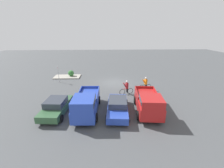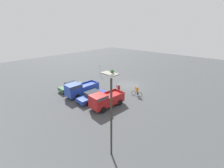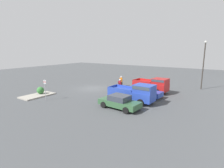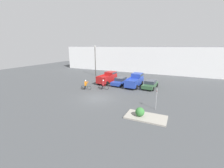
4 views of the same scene
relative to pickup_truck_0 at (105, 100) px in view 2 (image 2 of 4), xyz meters
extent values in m
plane|color=#424447|center=(2.63, -8.70, -1.09)|extent=(80.00, 80.00, 0.00)
cube|color=maroon|center=(-0.03, -0.34, -0.21)|extent=(2.41, 4.98, 1.04)
cube|color=maroon|center=(0.10, 1.10, 0.66)|extent=(1.99, 2.09, 0.69)
cube|color=#333D47|center=(0.10, 1.10, 0.81)|extent=(2.03, 1.94, 0.30)
cube|color=maroon|center=(-1.06, -1.21, 0.44)|extent=(0.35, 2.89, 0.25)
cube|color=maroon|center=(0.82, -1.38, 0.44)|extent=(0.35, 2.89, 0.25)
cube|color=maroon|center=(-0.25, -2.70, 0.44)|extent=(1.97, 0.26, 0.25)
cylinder|color=black|center=(-0.87, 1.24, -0.69)|extent=(0.29, 0.83, 0.81)
cylinder|color=black|center=(1.09, 1.06, -0.69)|extent=(0.29, 0.83, 0.81)
cylinder|color=black|center=(-1.15, -1.73, -0.69)|extent=(0.29, 0.83, 0.81)
cylinder|color=black|center=(0.81, -1.91, -0.69)|extent=(0.29, 0.83, 0.81)
cube|color=#233D9E|center=(2.77, -0.20, -0.54)|extent=(2.16, 4.91, 0.59)
cube|color=#2D333D|center=(2.77, -0.20, 0.02)|extent=(1.77, 2.28, 0.53)
cylinder|color=black|center=(2.01, 1.40, -0.79)|extent=(0.23, 0.62, 0.61)
cylinder|color=black|center=(3.78, 1.25, -0.79)|extent=(0.23, 0.62, 0.61)
cylinder|color=black|center=(1.76, -1.65, -0.79)|extent=(0.23, 0.62, 0.61)
cylinder|color=black|center=(3.53, -1.80, -0.79)|extent=(0.23, 0.62, 0.61)
cube|color=#233D9E|center=(5.57, -0.48, -0.24)|extent=(2.09, 5.45, 0.98)
cube|color=#233D9E|center=(5.62, 1.14, 0.66)|extent=(1.84, 2.21, 0.83)
cube|color=#333D47|center=(5.62, 1.14, 0.85)|extent=(1.89, 2.04, 0.37)
cube|color=#233D9E|center=(4.61, -1.53, 0.37)|extent=(0.18, 3.24, 0.25)
cube|color=#233D9E|center=(6.46, -1.58, 0.37)|extent=(0.18, 3.24, 0.25)
cube|color=#233D9E|center=(5.49, -3.13, 0.37)|extent=(1.93, 0.14, 0.25)
cylinder|color=black|center=(4.65, 1.22, -0.70)|extent=(0.24, 0.80, 0.80)
cylinder|color=black|center=(6.58, 1.16, -0.70)|extent=(0.24, 0.80, 0.80)
cylinder|color=black|center=(4.55, -2.12, -0.70)|extent=(0.24, 0.80, 0.80)
cylinder|color=black|center=(6.48, -2.18, -0.70)|extent=(0.24, 0.80, 0.80)
cube|color=#2D5133|center=(8.37, -0.36, -0.53)|extent=(2.15, 4.47, 0.58)
cube|color=#2D333D|center=(8.37, -0.36, 0.03)|extent=(1.79, 2.08, 0.54)
cylinder|color=black|center=(7.57, 1.09, -0.77)|extent=(0.23, 0.66, 0.65)
cylinder|color=black|center=(9.38, 0.95, -0.77)|extent=(0.23, 0.66, 0.65)
cylinder|color=black|center=(7.35, -1.68, -0.77)|extent=(0.23, 0.66, 0.65)
cylinder|color=black|center=(9.17, -1.82, -0.77)|extent=(0.23, 0.66, 0.65)
torus|color=black|center=(1.89, -4.35, -0.76)|extent=(0.70, 0.24, 0.71)
torus|color=black|center=(0.88, -4.63, -0.76)|extent=(0.70, 0.24, 0.71)
cylinder|color=maroon|center=(1.39, -4.49, -0.59)|extent=(0.53, 0.18, 0.38)
cylinder|color=maroon|center=(1.39, -4.49, -0.39)|extent=(0.56, 0.19, 0.04)
cylinder|color=maroon|center=(1.21, -4.54, -0.59)|extent=(0.04, 0.04, 0.35)
cylinder|color=maroon|center=(1.76, -4.39, -0.37)|extent=(0.15, 0.45, 0.02)
cylinder|color=black|center=(1.26, -4.43, -0.63)|extent=(0.15, 0.15, 0.53)
cylinder|color=black|center=(1.31, -4.61, -0.63)|extent=(0.15, 0.15, 0.53)
cube|color=maroon|center=(1.34, -4.51, -0.02)|extent=(0.33, 0.41, 0.69)
cylinder|color=maroon|center=(1.49, -4.29, -0.02)|extent=(0.53, 0.23, 0.74)
cylinder|color=maroon|center=(1.58, -4.61, -0.02)|extent=(0.53, 0.23, 0.74)
sphere|color=tan|center=(1.36, -4.50, 0.43)|extent=(0.21, 0.21, 0.21)
sphere|color=silver|center=(1.36, -4.50, 0.48)|extent=(0.23, 0.23, 0.23)
torus|color=black|center=(-0.71, -5.70, -0.76)|extent=(0.70, 0.24, 0.71)
torus|color=black|center=(-1.74, -5.99, -0.76)|extent=(0.70, 0.24, 0.71)
cylinder|color=#2D5133|center=(-1.23, -5.84, -0.59)|extent=(0.54, 0.18, 0.38)
cylinder|color=#2D5133|center=(-1.23, -5.84, -0.39)|extent=(0.57, 0.19, 0.04)
cylinder|color=#2D5133|center=(-1.41, -5.90, -0.59)|extent=(0.04, 0.04, 0.35)
cylinder|color=#2D5133|center=(-0.84, -5.74, -0.37)|extent=(0.15, 0.45, 0.02)
cylinder|color=black|center=(-1.35, -5.79, -0.63)|extent=(0.15, 0.15, 0.53)
cylinder|color=black|center=(-1.30, -5.96, -0.63)|extent=(0.15, 0.15, 0.53)
cube|color=orange|center=(-1.28, -5.86, -0.03)|extent=(0.33, 0.41, 0.68)
cylinder|color=orange|center=(-1.12, -5.64, -0.03)|extent=(0.53, 0.23, 0.73)
cylinder|color=orange|center=(-1.03, -5.97, -0.03)|extent=(0.53, 0.23, 0.73)
sphere|color=tan|center=(-1.25, -5.85, 0.41)|extent=(0.21, 0.21, 0.21)
sphere|color=silver|center=(-1.25, -5.85, 0.47)|extent=(0.23, 0.23, 0.23)
cylinder|color=#9E9EA3|center=(10.70, -9.21, 0.17)|extent=(0.06, 0.06, 2.54)
cube|color=white|center=(10.70, -9.21, 1.12)|extent=(0.13, 0.29, 0.45)
cube|color=red|center=(10.70, -9.21, 1.12)|extent=(0.13, 0.29, 0.10)
cylinder|color=#2D2823|center=(-6.08, 5.46, 2.35)|extent=(0.16, 0.16, 6.90)
sphere|color=#B2B2A8|center=(-6.08, 5.46, 5.93)|extent=(0.36, 0.36, 0.36)
cube|color=gray|center=(10.14, -11.76, -1.02)|extent=(4.14, 2.21, 0.15)
sphere|color=#337033|center=(9.53, -11.94, -0.47)|extent=(0.94, 0.94, 0.94)
camera|label=1|loc=(3.79, 12.00, 6.12)|focal=24.00mm
camera|label=2|loc=(-12.72, 12.72, 9.06)|focal=24.00mm
camera|label=3|loc=(23.09, 8.49, 4.86)|focal=28.00mm
camera|label=4|loc=(12.83, -25.95, 6.10)|focal=24.00mm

